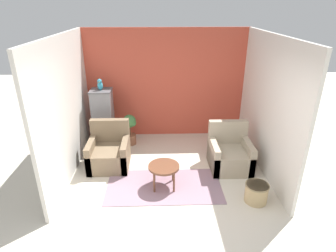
{
  "coord_description": "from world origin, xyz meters",
  "views": [
    {
      "loc": [
        -0.17,
        -3.45,
        3.15
      ],
      "look_at": [
        0.0,
        1.6,
        0.93
      ],
      "focal_mm": 30.0,
      "sensor_mm": 36.0,
      "label": 1
    }
  ],
  "objects_px": {
    "birdcage": "(103,119)",
    "potted_plant": "(130,127)",
    "armchair_left": "(109,153)",
    "coffee_table": "(164,168)",
    "parrot": "(100,85)",
    "wicker_basket": "(256,192)",
    "armchair_right": "(230,154)"
  },
  "relations": [
    {
      "from": "coffee_table",
      "to": "armchair_left",
      "type": "height_order",
      "value": "armchair_left"
    },
    {
      "from": "birdcage",
      "to": "wicker_basket",
      "type": "relative_size",
      "value": 3.41
    },
    {
      "from": "birdcage",
      "to": "wicker_basket",
      "type": "distance_m",
      "value": 3.75
    },
    {
      "from": "parrot",
      "to": "potted_plant",
      "type": "xyz_separation_m",
      "value": [
        0.6,
        -0.02,
        -1.04
      ]
    },
    {
      "from": "coffee_table",
      "to": "potted_plant",
      "type": "distance_m",
      "value": 1.93
    },
    {
      "from": "birdcage",
      "to": "armchair_left",
      "type": "bearing_deg",
      "value": -75.12
    },
    {
      "from": "birdcage",
      "to": "wicker_basket",
      "type": "xyz_separation_m",
      "value": [
        2.95,
        -2.26,
        -0.48
      ]
    },
    {
      "from": "coffee_table",
      "to": "parrot",
      "type": "relative_size",
      "value": 2.19
    },
    {
      "from": "coffee_table",
      "to": "birdcage",
      "type": "bearing_deg",
      "value": 127.76
    },
    {
      "from": "armchair_right",
      "to": "birdcage",
      "type": "bearing_deg",
      "value": 157.62
    },
    {
      "from": "coffee_table",
      "to": "armchair_right",
      "type": "distance_m",
      "value": 1.52
    },
    {
      "from": "coffee_table",
      "to": "wicker_basket",
      "type": "bearing_deg",
      "value": -16.86
    },
    {
      "from": "armchair_right",
      "to": "birdcage",
      "type": "xyz_separation_m",
      "value": [
        -2.75,
        1.13,
        0.37
      ]
    },
    {
      "from": "armchair_right",
      "to": "wicker_basket",
      "type": "height_order",
      "value": "armchair_right"
    },
    {
      "from": "parrot",
      "to": "wicker_basket",
      "type": "bearing_deg",
      "value": -37.43
    },
    {
      "from": "coffee_table",
      "to": "parrot",
      "type": "xyz_separation_m",
      "value": [
        -1.38,
        1.78,
        1.08
      ]
    },
    {
      "from": "armchair_left",
      "to": "birdcage",
      "type": "height_order",
      "value": "birdcage"
    },
    {
      "from": "parrot",
      "to": "potted_plant",
      "type": "height_order",
      "value": "parrot"
    },
    {
      "from": "coffee_table",
      "to": "armchair_left",
      "type": "xyz_separation_m",
      "value": [
        -1.12,
        0.8,
        -0.11
      ]
    },
    {
      "from": "birdcage",
      "to": "parrot",
      "type": "relative_size",
      "value": 5.23
    },
    {
      "from": "armchair_right",
      "to": "wicker_basket",
      "type": "bearing_deg",
      "value": -79.69
    },
    {
      "from": "coffee_table",
      "to": "parrot",
      "type": "height_order",
      "value": "parrot"
    },
    {
      "from": "birdcage",
      "to": "parrot",
      "type": "distance_m",
      "value": 0.81
    },
    {
      "from": "parrot",
      "to": "armchair_right",
      "type": "bearing_deg",
      "value": -22.42
    },
    {
      "from": "birdcage",
      "to": "potted_plant",
      "type": "xyz_separation_m",
      "value": [
        0.6,
        -0.02,
        -0.23
      ]
    },
    {
      "from": "parrot",
      "to": "wicker_basket",
      "type": "height_order",
      "value": "parrot"
    },
    {
      "from": "armchair_left",
      "to": "potted_plant",
      "type": "relative_size",
      "value": 1.22
    },
    {
      "from": "wicker_basket",
      "to": "armchair_left",
      "type": "bearing_deg",
      "value": 154.59
    },
    {
      "from": "armchair_right",
      "to": "parrot",
      "type": "bearing_deg",
      "value": 157.58
    },
    {
      "from": "wicker_basket",
      "to": "coffee_table",
      "type": "bearing_deg",
      "value": 163.14
    },
    {
      "from": "armchair_left",
      "to": "parrot",
      "type": "bearing_deg",
      "value": 104.85
    },
    {
      "from": "coffee_table",
      "to": "potted_plant",
      "type": "relative_size",
      "value": 0.76
    }
  ]
}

